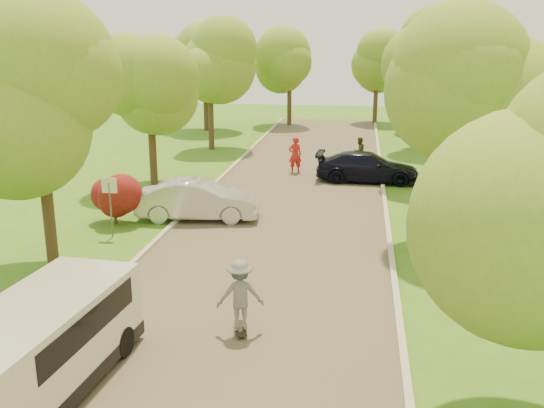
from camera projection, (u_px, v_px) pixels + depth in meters
The scene contains 23 objects.
ground at pixel (251, 290), 17.18m from camera, with size 100.00×100.00×0.00m, color #3F6B19.
road at pixel (286, 213), 24.81m from camera, with size 8.00×60.00×0.01m, color #4C4438.
curb_left at pixel (190, 207), 25.37m from camera, with size 0.18×60.00×0.12m, color #B2AD9E.
curb_right at pixel (386, 215), 24.23m from camera, with size 0.18×60.00×0.12m, color #B2AD9E.
street_sign at pixel (110, 195), 21.41m from camera, with size 0.55×0.06×2.17m.
red_shrub at pixel (114, 196), 23.03m from camera, with size 1.70×1.70×1.95m.
tree_l_mida at pixel (44, 100), 17.66m from camera, with size 4.71×4.60×7.39m.
tree_l_midb at pixel (153, 90), 28.39m from camera, with size 4.30×4.20×6.62m.
tree_l_far at pixel (213, 63), 37.64m from camera, with size 4.92×4.80×7.79m.
tree_r_mida at pixel (492, 82), 19.50m from camera, with size 5.13×5.00×7.95m.
tree_r_midb at pixel (442, 83), 28.32m from camera, with size 4.51×4.40×7.01m.
tree_r_far at pixel (434, 57), 37.53m from camera, with size 5.33×5.20×8.34m.
tree_bg_a at pixel (207, 61), 45.65m from camera, with size 5.12×5.00×7.72m.
tree_bg_b at pixel (436, 58), 45.10m from camera, with size 5.12×5.00×7.95m.
tree_bg_c at pixel (292, 63), 48.70m from camera, with size 4.92×4.80×7.33m.
tree_bg_d at pixel (380, 59), 49.54m from camera, with size 5.12×5.00×7.72m.
minivan at pixel (41, 346), 11.98m from camera, with size 2.43×5.31×1.92m.
silver_sedan at pixel (198, 200), 23.73m from camera, with size 1.65×4.74×1.56m, color #B8B7BC.
dark_sedan at pixel (368, 167), 30.04m from camera, with size 2.07×5.09×1.48m, color black.
longboard at pixel (241, 329), 14.67m from camera, with size 0.48×0.93×0.10m.
skateboarder at pixel (240, 295), 14.43m from camera, with size 1.13×0.65×1.75m, color slate.
person_striped at pixel (295, 155), 31.97m from camera, with size 0.70×0.46×1.92m, color red.
person_olive at pixel (359, 151), 34.20m from camera, with size 0.75×0.59×1.55m, color #333721.
Camera 1 is at (2.92, -15.67, 6.88)m, focal length 40.00 mm.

